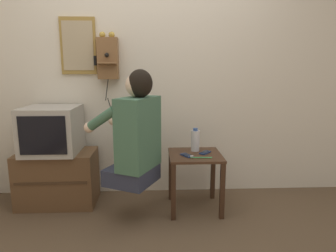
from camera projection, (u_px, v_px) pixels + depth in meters
name	position (u px, v px, depth m)	size (l,w,h in m)	color
wall_back	(145.00, 70.00, 2.99)	(6.80, 0.05, 2.55)	silver
side_table	(195.00, 166.00, 2.73)	(0.47, 0.47, 0.52)	#422819
person	(136.00, 133.00, 2.46)	(0.63, 0.59, 0.95)	#2D3347
tv_stand	(58.00, 178.00, 2.86)	(0.71, 0.41, 0.52)	brown
television	(52.00, 130.00, 2.76)	(0.48, 0.49, 0.43)	#ADA89E
wall_phone_antique	(108.00, 58.00, 2.87)	(0.24, 0.18, 0.82)	brown
framed_picture	(78.00, 46.00, 2.88)	(0.34, 0.03, 0.54)	olive
cell_phone_held	(187.00, 155.00, 2.65)	(0.12, 0.14, 0.01)	navy
cell_phone_spare	(205.00, 152.00, 2.74)	(0.12, 0.13, 0.01)	navy
water_bottle	(195.00, 140.00, 2.79)	(0.08, 0.08, 0.22)	silver
toothbrush	(200.00, 157.00, 2.58)	(0.19, 0.02, 0.02)	#4CBF66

